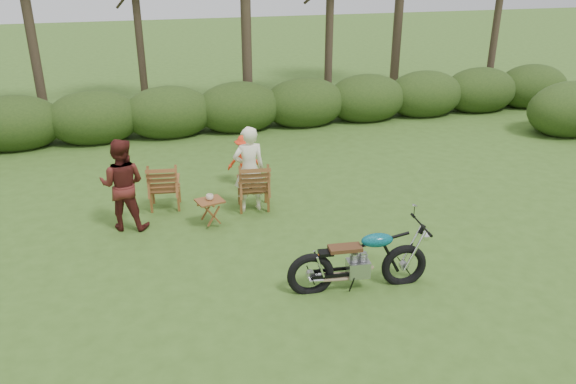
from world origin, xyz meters
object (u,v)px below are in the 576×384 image
object	(u,v)px
lawn_chair_left	(167,207)
cup	(210,197)
motorcycle	(357,287)
adult_b	(128,227)
adult_a	(250,209)
child	(246,185)
lawn_chair_right	(254,208)
side_table	(210,213)

from	to	relation	value
lawn_chair_left	cup	bearing A→B (deg)	133.80
motorcycle	adult_b	size ratio (longest dim) A/B	1.19
adult_a	child	distance (m)	1.29
motorcycle	adult_b	distance (m)	4.58
adult_b	lawn_chair_right	bearing A→B (deg)	-157.88
lawn_chair_left	child	size ratio (longest dim) A/B	0.84
side_table	adult_a	bearing A→B (deg)	29.19
lawn_chair_right	side_table	size ratio (longest dim) A/B	1.94
side_table	adult_b	world-z (taller)	adult_b
side_table	child	xyz separation A→B (m)	(1.05, 1.76, -0.26)
lawn_chair_right	side_table	xyz separation A→B (m)	(-0.95, -0.54, 0.26)
cup	motorcycle	bearing A→B (deg)	-56.65
lawn_chair_right	adult_b	world-z (taller)	adult_b
lawn_chair_left	adult_b	world-z (taller)	adult_b
side_table	lawn_chair_right	bearing A→B (deg)	29.40
motorcycle	lawn_chair_left	world-z (taller)	motorcycle
side_table	cup	size ratio (longest dim) A/B	3.79
motorcycle	adult_a	distance (m)	3.39
lawn_chair_right	child	bearing A→B (deg)	-87.23
lawn_chair_left	side_table	size ratio (longest dim) A/B	1.89
cup	adult_b	world-z (taller)	adult_b
side_table	adult_b	bearing A→B (deg)	167.15
cup	child	distance (m)	2.11
motorcycle	side_table	xyz separation A→B (m)	(-1.83, 2.76, 0.26)
cup	child	xyz separation A→B (m)	(1.04, 1.75, -0.57)
adult_b	cup	bearing A→B (deg)	-174.57
lawn_chair_left	adult_b	distance (m)	1.06
adult_a	side_table	bearing A→B (deg)	25.66
child	adult_a	bearing A→B (deg)	93.16
motorcycle	adult_a	xyz separation A→B (m)	(-0.97, 3.25, 0.00)
lawn_chair_left	child	world-z (taller)	child
adult_a	child	xyz separation A→B (m)	(0.18, 1.27, 0.00)
motorcycle	side_table	distance (m)	3.33
side_table	adult_b	size ratio (longest dim) A/B	0.30
motorcycle	adult_a	size ratio (longest dim) A/B	1.20
cup	adult_b	size ratio (longest dim) A/B	0.08
side_table	cup	bearing A→B (deg)	65.35
adult_a	lawn_chair_right	bearing A→B (deg)	-152.10
motorcycle	cup	world-z (taller)	cup
lawn_chair_right	side_table	distance (m)	1.12
adult_b	child	size ratio (longest dim) A/B	1.49
cup	lawn_chair_left	bearing A→B (deg)	125.51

